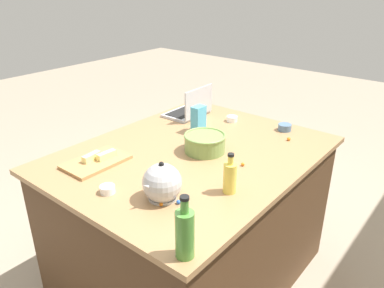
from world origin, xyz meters
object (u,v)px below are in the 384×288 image
(bottle_oil, at_px, (230,177))
(cutting_board, at_px, (96,162))
(ramekin_wide, at_px, (107,189))
(ramekin_small, at_px, (232,119))
(kettle, at_px, (162,183))
(butter_stick_right, at_px, (107,155))
(bottle_olive, at_px, (185,233))
(laptop, at_px, (190,109))
(candy_bag, at_px, (199,119))
(butter_stick_left, at_px, (92,157))
(mixing_bowl_large, at_px, (205,143))
(ramekin_medium, at_px, (285,127))

(bottle_oil, distance_m, cutting_board, 0.75)
(ramekin_wide, bearing_deg, ramekin_small, -176.46)
(kettle, xyz_separation_m, butter_stick_right, (-0.08, -0.49, -0.04))
(bottle_olive, relative_size, ramekin_small, 3.38)
(laptop, height_order, ramekin_small, laptop)
(ramekin_wide, xyz_separation_m, candy_bag, (-0.86, -0.14, 0.07))
(laptop, xyz_separation_m, ramekin_small, (-0.09, 0.30, -0.03))
(kettle, xyz_separation_m, butter_stick_left, (-0.02, -0.54, -0.04))
(laptop, height_order, mixing_bowl_large, laptop)
(ramekin_medium, xyz_separation_m, ramekin_wide, (1.22, -0.29, -0.00))
(mixing_bowl_large, distance_m, butter_stick_left, 0.63)
(mixing_bowl_large, height_order, bottle_oil, bottle_oil)
(bottle_oil, relative_size, ramekin_wide, 2.79)
(bottle_oil, distance_m, bottle_olive, 0.48)
(cutting_board, distance_m, ramekin_small, 1.02)
(mixing_bowl_large, height_order, kettle, kettle)
(butter_stick_right, bearing_deg, laptop, -172.76)
(mixing_bowl_large, bearing_deg, candy_bag, -134.85)
(butter_stick_left, height_order, ramekin_small, butter_stick_left)
(mixing_bowl_large, xyz_separation_m, butter_stick_left, (0.50, -0.38, -0.02))
(ramekin_small, xyz_separation_m, ramekin_wide, (1.15, 0.07, -0.00))
(laptop, distance_m, bottle_olive, 1.48)
(kettle, distance_m, butter_stick_left, 0.54)
(laptop, bearing_deg, butter_stick_right, 7.24)
(bottle_olive, bearing_deg, bottle_oil, -165.27)
(bottle_oil, relative_size, cutting_board, 0.59)
(ramekin_small, bearing_deg, candy_bag, -13.45)
(ramekin_wide, bearing_deg, laptop, -160.71)
(mixing_bowl_large, xyz_separation_m, cutting_board, (0.49, -0.36, -0.05))
(laptop, xyz_separation_m, kettle, (0.93, 0.60, 0.03))
(ramekin_small, bearing_deg, cutting_board, -12.06)
(bottle_olive, relative_size, kettle, 1.18)
(bottle_olive, distance_m, kettle, 0.40)
(bottle_oil, height_order, cutting_board, bottle_oil)
(butter_stick_left, xyz_separation_m, ramekin_wide, (0.14, 0.31, -0.02))
(bottle_oil, height_order, butter_stick_left, bottle_oil)
(bottle_oil, xyz_separation_m, butter_stick_left, (0.22, -0.74, -0.04))
(laptop, height_order, cutting_board, laptop)
(laptop, xyz_separation_m, bottle_oil, (0.69, 0.80, 0.03))
(laptop, xyz_separation_m, cutting_board, (0.90, 0.08, -0.04))
(kettle, xyz_separation_m, ramekin_small, (-1.02, -0.30, -0.06))
(cutting_board, relative_size, candy_bag, 1.97)
(ramekin_medium, bearing_deg, bottle_oil, 9.83)
(ramekin_small, distance_m, candy_bag, 0.30)
(mixing_bowl_large, bearing_deg, butter_stick_right, -37.88)
(kettle, relative_size, candy_bag, 1.25)
(laptop, bearing_deg, kettle, 32.95)
(candy_bag, bearing_deg, laptop, -130.18)
(bottle_oil, distance_m, ramekin_wide, 0.57)
(kettle, relative_size, ramekin_small, 2.88)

